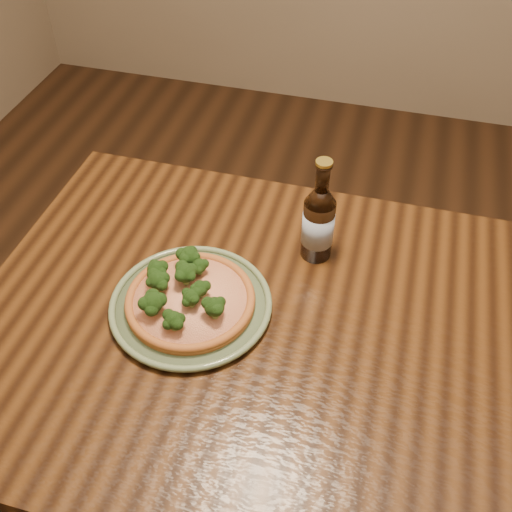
% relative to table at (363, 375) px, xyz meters
% --- Properties ---
extents(table, '(1.60, 0.90, 0.75)m').
position_rel_table_xyz_m(table, '(0.00, 0.00, 0.00)').
color(table, '#40230D').
rests_on(table, ground).
extents(plate, '(0.33, 0.33, 0.02)m').
position_rel_table_xyz_m(plate, '(-0.36, 0.00, 0.10)').
color(plate, '#677953').
rests_on(plate, table).
extents(pizza, '(0.26, 0.26, 0.07)m').
position_rel_table_xyz_m(pizza, '(-0.37, 0.01, 0.12)').
color(pizza, '#AC5F27').
rests_on(pizza, plate).
extents(beer_bottle, '(0.07, 0.07, 0.25)m').
position_rel_table_xyz_m(beer_bottle, '(-0.15, 0.22, 0.19)').
color(beer_bottle, black).
rests_on(beer_bottle, table).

